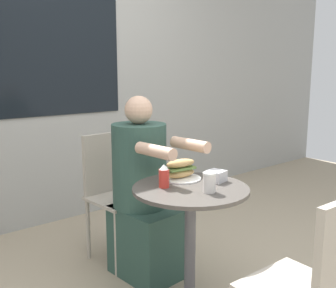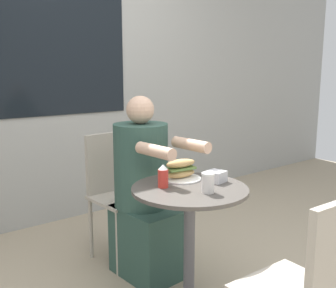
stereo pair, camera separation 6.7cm
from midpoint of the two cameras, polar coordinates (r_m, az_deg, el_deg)
storefront_wall at (r=3.45m, az=-15.94°, el=11.98°), size 8.00×0.09×2.80m
cafe_table at (r=2.11m, az=4.05°, el=-11.39°), size 0.61×0.61×0.70m
diner_chair at (r=2.77m, az=-6.94°, el=-5.73°), size 0.40×0.40×0.87m
seated_diner at (r=2.50m, az=-2.60°, el=-8.03°), size 0.37×0.62×1.15m
empty_chair_across at (r=1.64m, az=21.81°, el=-18.39°), size 0.39×0.39×0.87m
sandwich_on_plate at (r=2.18m, az=2.72°, el=-3.92°), size 0.23×0.23×0.11m
drink_cup at (r=1.95m, az=6.81°, el=-5.60°), size 0.07×0.07×0.10m
napkin_box at (r=2.15m, az=7.89°, el=-4.68°), size 0.11×0.11×0.06m
condiment_bottle at (r=2.02m, az=0.24°, el=-4.70°), size 0.05×0.05×0.12m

